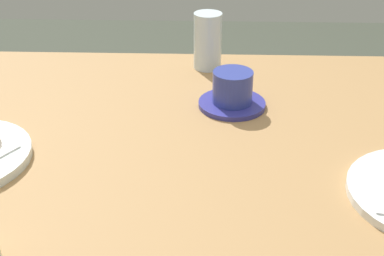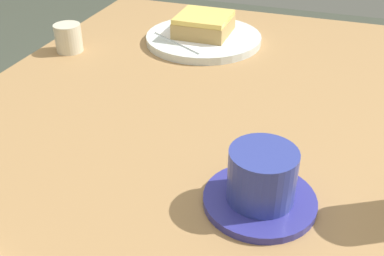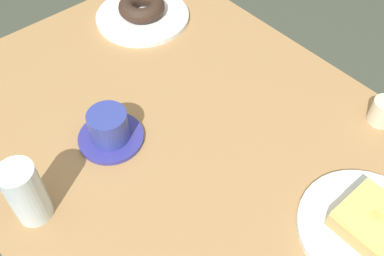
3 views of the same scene
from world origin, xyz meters
name	(u,v)px [view 3 (image 3 of 3)]	position (x,y,z in m)	size (l,w,h in m)	color
table	(194,167)	(0.00, 0.00, 0.67)	(1.12, 0.78, 0.76)	#A57B4B
plate_chocolate_ring	(143,17)	(-0.39, 0.17, 0.76)	(0.24, 0.24, 0.01)	white
napkin_chocolate_ring	(142,14)	(-0.39, 0.17, 0.77)	(0.15, 0.15, 0.00)	white
donut_chocolate_ring	(142,7)	(-0.39, 0.17, 0.79)	(0.12, 0.12, 0.04)	#33231A
plate_glazed_square	(367,230)	(0.33, 0.09, 0.77)	(0.23, 0.23, 0.02)	white
napkin_glazed_square	(368,227)	(0.33, 0.09, 0.77)	(0.14, 0.14, 0.00)	white
donut_glazed_square	(372,221)	(0.33, 0.09, 0.80)	(0.10, 0.10, 0.04)	tan
water_glass	(26,193)	(-0.07, -0.31, 0.82)	(0.06, 0.06, 0.13)	silver
coffee_cup	(109,129)	(-0.12, -0.12, 0.79)	(0.13, 0.13, 0.07)	#33338F
sugar_jar	(383,111)	(0.20, 0.33, 0.78)	(0.05, 0.05, 0.05)	beige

